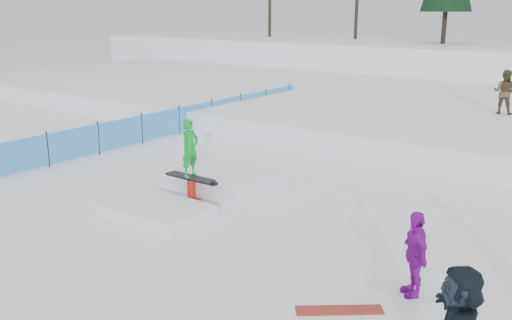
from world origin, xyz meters
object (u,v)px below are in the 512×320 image
Objects in this scene: safety_fence at (179,120)px; spectator_purple at (415,254)px; walker_olive at (504,92)px; jib_rail_feature at (207,185)px.

safety_fence is 10.72× the size of spectator_purple.
walker_olive reaches higher than jib_rail_feature.
walker_olive is at bearing 71.18° from jib_rail_feature.
jib_rail_feature is (-6.18, 1.82, -0.44)m from spectator_purple.
walker_olive is (9.87, 7.20, 1.08)m from safety_fence.
jib_rail_feature is (-4.15, -12.18, -1.33)m from walker_olive.
safety_fence is 3.64× the size of jib_rail_feature.
safety_fence is 9.61× the size of walker_olive.
safety_fence is 13.71m from spectator_purple.
walker_olive is at bearing 36.10° from safety_fence.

